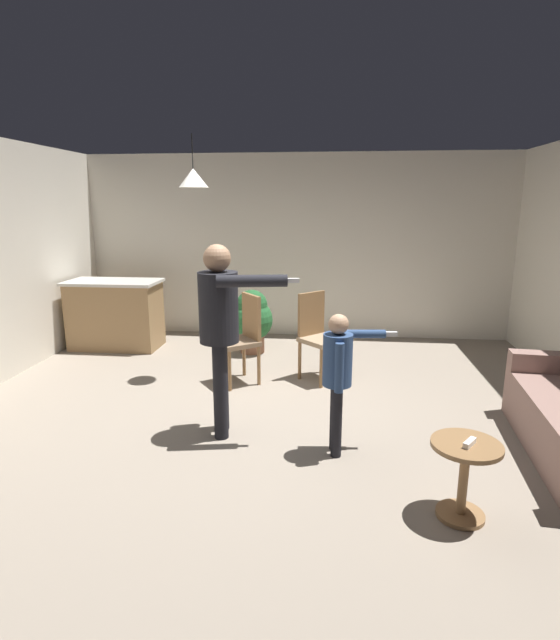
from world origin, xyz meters
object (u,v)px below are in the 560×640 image
object	(u,v)px
kitchen_counter	(116,314)
spare_remote_on_table	(470,443)
potted_plant_corner	(252,318)
dining_chair_by_counter	(243,335)
person_adult	(221,320)
side_table_by_couch	(464,471)
dining_chair_near_wall	(318,333)
person_child	(339,369)

from	to	relation	value
kitchen_counter	spare_remote_on_table	bearing A→B (deg)	-42.13
potted_plant_corner	dining_chair_by_counter	bearing A→B (deg)	-85.97
person_adult	spare_remote_on_table	size ratio (longest dim) A/B	12.79
side_table_by_couch	dining_chair_near_wall	distance (m)	2.71
dining_chair_by_counter	spare_remote_on_table	world-z (taller)	dining_chair_by_counter
dining_chair_near_wall	potted_plant_corner	world-z (taller)	dining_chair_near_wall
side_table_by_couch	person_child	distance (m)	1.17
side_table_by_couch	spare_remote_on_table	distance (m)	0.21
kitchen_counter	spare_remote_on_table	xyz separation A→B (m)	(3.87, -3.50, 0.06)
dining_chair_by_counter	dining_chair_near_wall	distance (m)	0.86
spare_remote_on_table	person_child	bearing A→B (deg)	135.33
side_table_by_couch	dining_chair_by_counter	xyz separation A→B (m)	(-1.85, 2.30, 0.22)
person_adult	person_child	distance (m)	1.07
side_table_by_couch	person_child	bearing A→B (deg)	136.12
kitchen_counter	dining_chair_near_wall	size ratio (longest dim) A/B	1.26
side_table_by_couch	spare_remote_on_table	world-z (taller)	spare_remote_on_table
person_adult	side_table_by_couch	bearing A→B (deg)	50.44
person_adult	dining_chair_by_counter	distance (m)	1.38
person_child	dining_chair_by_counter	xyz separation A→B (m)	(-1.05, 1.53, -0.17)
kitchen_counter	dining_chair_near_wall	distance (m)	3.01
dining_chair_near_wall	dining_chair_by_counter	bearing A→B (deg)	-31.04
side_table_by_couch	potted_plant_corner	bearing A→B (deg)	119.25
person_child	spare_remote_on_table	distance (m)	1.14
potted_plant_corner	spare_remote_on_table	xyz separation A→B (m)	(1.93, -3.47, 0.06)
dining_chair_by_counter	potted_plant_corner	size ratio (longest dim) A/B	1.16
dining_chair_near_wall	spare_remote_on_table	xyz separation A→B (m)	(1.02, -2.53, -0.01)
dining_chair_near_wall	spare_remote_on_table	size ratio (longest dim) A/B	7.69
person_adult	person_child	xyz separation A→B (m)	(0.99, -0.25, -0.31)
kitchen_counter	dining_chair_by_counter	size ratio (longest dim) A/B	1.26
person_child	potted_plant_corner	world-z (taller)	person_child
potted_plant_corner	person_child	bearing A→B (deg)	-67.09
person_adult	dining_chair_near_wall	distance (m)	1.75
person_adult	potted_plant_corner	size ratio (longest dim) A/B	1.93
person_child	dining_chair_near_wall	world-z (taller)	person_child
person_adult	potted_plant_corner	world-z (taller)	person_adult
kitchen_counter	potted_plant_corner	world-z (taller)	kitchen_counter
dining_chair_near_wall	side_table_by_couch	bearing A→B (deg)	67.06
side_table_by_couch	person_adult	size ratio (longest dim) A/B	0.31
person_adult	dining_chair_near_wall	bearing A→B (deg)	142.40
kitchen_counter	spare_remote_on_table	size ratio (longest dim) A/B	9.69
kitchen_counter	person_child	size ratio (longest dim) A/B	1.09
kitchen_counter	dining_chair_by_counter	xyz separation A→B (m)	(2.02, -1.17, 0.07)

